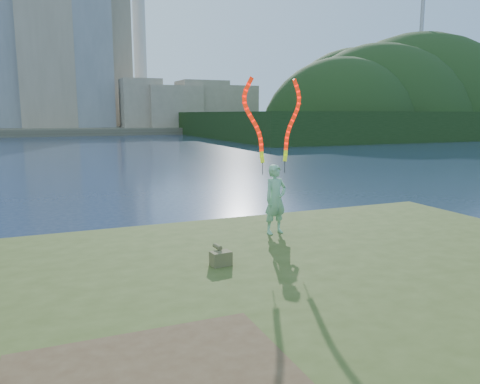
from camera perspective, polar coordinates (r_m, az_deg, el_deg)
name	(u,v)px	position (r m, az deg, el deg)	size (l,w,h in m)	color
ground	(237,314)	(9.09, -0.32, -14.61)	(320.00, 320.00, 0.00)	#1B2843
grassy_knoll	(298,354)	(7.09, 7.14, -19.02)	(20.00, 18.00, 0.80)	#384719
far_shore	(61,129)	(102.77, -21.00, 7.15)	(320.00, 40.00, 1.20)	#4B4637
wooded_hill	(413,133)	(92.30, 20.37, 6.71)	(78.00, 50.00, 63.00)	black
woman_with_ribbons	(275,177)	(11.40, 4.32, 1.85)	(2.05, 0.58, 4.08)	#1E7C3F
canvas_bag	(221,258)	(9.18, -2.39, -8.00)	(0.41, 0.47, 0.37)	brown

